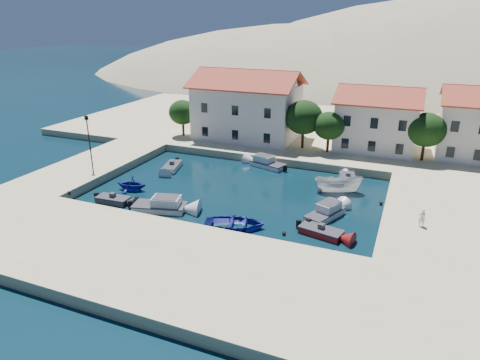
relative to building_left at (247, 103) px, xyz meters
The scene contains 23 objects.
ground 29.24m from the building_left, 77.91° to the right, with size 400.00×400.00×0.00m, color black.
quay_south 34.95m from the building_left, 79.99° to the right, with size 52.00×12.00×1.00m, color #C3B385.
quay_east 32.49m from the building_left, 34.19° to the right, with size 11.00×20.00×1.00m, color #C3B385.
quay_west 22.86m from the building_left, 125.84° to the right, with size 8.00×20.00×1.00m, color #C3B385.
quay_north 13.91m from the building_left, 51.34° to the left, with size 80.00×36.00×1.00m, color #C3B385.
hills 103.51m from the building_left, 74.43° to the left, with size 254.00×176.00×99.00m.
building_left is the anchor object (origin of this frame).
building_mid 18.04m from the building_left, ahead, with size 10.50×8.40×8.30m.
building_right 30.07m from the building_left, ahead, with size 9.45×8.40×8.80m.
trees 10.87m from the building_left, 13.60° to the right, with size 37.30×5.30×6.45m.
lamppost 23.10m from the building_left, 119.90° to the right, with size 0.35×0.25×6.22m.
bollards 26.13m from the building_left, 69.97° to the right, with size 29.36×9.56×0.30m.
motorboat_grey_sw 26.32m from the building_left, 100.18° to the right, with size 3.48×1.70×1.25m.
cabin_cruiser_south 25.64m from the building_left, 88.22° to the right, with size 5.48×3.37×1.60m.
rowboat_south 27.81m from the building_left, 70.67° to the right, with size 3.83×5.36×1.11m, color navy.
motorboat_red_se 29.64m from the building_left, 55.75° to the right, with size 3.97×2.43×1.25m.
cabin_cruiser_east 26.65m from the building_left, 52.25° to the right, with size 3.29×4.75×1.60m.
boat_east 21.95m from the building_left, 40.91° to the right, with size 1.90×5.06×1.95m, color silver.
motorboat_white_ne 20.16m from the building_left, 31.97° to the right, with size 2.56×3.94×1.25m.
rowboat_west 23.07m from the building_left, 102.53° to the right, with size 2.87×3.33×1.75m, color navy.
motorboat_white_west 15.89m from the building_left, 106.89° to the right, with size 2.56×4.10×1.25m.
cabin_cruiser_north 12.29m from the building_left, 54.83° to the right, with size 4.86×3.18×1.60m.
pedestrian 32.39m from the building_left, 41.09° to the right, with size 0.58×0.38×1.58m, color white.
Camera 1 is at (16.45, -28.97, 17.65)m, focal length 32.00 mm.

